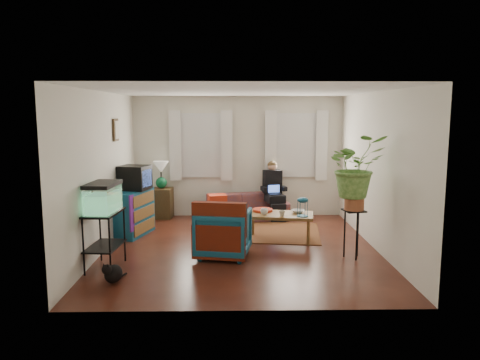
{
  "coord_description": "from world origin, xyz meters",
  "views": [
    {
      "loc": [
        -0.16,
        -7.62,
        2.28
      ],
      "look_at": [
        0.0,
        0.4,
        1.1
      ],
      "focal_mm": 35.0,
      "sensor_mm": 36.0,
      "label": 1
    }
  ],
  "objects_px": {
    "coffee_table": "(279,227)",
    "plant_stand": "(353,234)",
    "armchair": "(223,231)",
    "dresser": "(132,213)",
    "sofa": "(243,203)",
    "aquarium_stand": "(105,240)",
    "side_table": "(162,203)"
  },
  "relations": [
    {
      "from": "side_table",
      "to": "aquarium_stand",
      "type": "relative_size",
      "value": 0.77
    },
    {
      "from": "sofa",
      "to": "aquarium_stand",
      "type": "bearing_deg",
      "value": -136.6
    },
    {
      "from": "side_table",
      "to": "dresser",
      "type": "bearing_deg",
      "value": -103.66
    },
    {
      "from": "aquarium_stand",
      "to": "coffee_table",
      "type": "distance_m",
      "value": 3.07
    },
    {
      "from": "sofa",
      "to": "armchair",
      "type": "bearing_deg",
      "value": -110.35
    },
    {
      "from": "coffee_table",
      "to": "sofa",
      "type": "bearing_deg",
      "value": 121.3
    },
    {
      "from": "sofa",
      "to": "dresser",
      "type": "height_order",
      "value": "dresser"
    },
    {
      "from": "armchair",
      "to": "sofa",
      "type": "bearing_deg",
      "value": -87.8
    },
    {
      "from": "armchair",
      "to": "plant_stand",
      "type": "bearing_deg",
      "value": -173.36
    },
    {
      "from": "side_table",
      "to": "aquarium_stand",
      "type": "xyz_separation_m",
      "value": [
        -0.35,
        -3.27,
        0.1
      ]
    },
    {
      "from": "dresser",
      "to": "coffee_table",
      "type": "height_order",
      "value": "dresser"
    },
    {
      "from": "dresser",
      "to": "armchair",
      "type": "distance_m",
      "value": 2.16
    },
    {
      "from": "dresser",
      "to": "aquarium_stand",
      "type": "xyz_separation_m",
      "value": [
        -0.01,
        -1.87,
        0.0
      ]
    },
    {
      "from": "armchair",
      "to": "dresser",
      "type": "bearing_deg",
      "value": -27.12
    },
    {
      "from": "coffee_table",
      "to": "aquarium_stand",
      "type": "bearing_deg",
      "value": -142.02
    },
    {
      "from": "sofa",
      "to": "coffee_table",
      "type": "xyz_separation_m",
      "value": [
        0.62,
        -1.58,
        -0.13
      ]
    },
    {
      "from": "dresser",
      "to": "armchair",
      "type": "height_order",
      "value": "dresser"
    },
    {
      "from": "plant_stand",
      "to": "coffee_table",
      "type": "bearing_deg",
      "value": 135.22
    },
    {
      "from": "dresser",
      "to": "side_table",
      "type": "bearing_deg",
      "value": 92.03
    },
    {
      "from": "sofa",
      "to": "dresser",
      "type": "xyz_separation_m",
      "value": [
        -2.08,
        -1.15,
        0.05
      ]
    },
    {
      "from": "dresser",
      "to": "aquarium_stand",
      "type": "height_order",
      "value": "same"
    },
    {
      "from": "aquarium_stand",
      "to": "coffee_table",
      "type": "height_order",
      "value": "aquarium_stand"
    },
    {
      "from": "coffee_table",
      "to": "plant_stand",
      "type": "bearing_deg",
      "value": -34.92
    },
    {
      "from": "dresser",
      "to": "aquarium_stand",
      "type": "relative_size",
      "value": 1.11
    },
    {
      "from": "sofa",
      "to": "armchair",
      "type": "distance_m",
      "value": 2.5
    },
    {
      "from": "aquarium_stand",
      "to": "side_table",
      "type": "bearing_deg",
      "value": 88.57
    },
    {
      "from": "aquarium_stand",
      "to": "armchair",
      "type": "height_order",
      "value": "aquarium_stand"
    },
    {
      "from": "dresser",
      "to": "plant_stand",
      "type": "relative_size",
      "value": 1.21
    },
    {
      "from": "coffee_table",
      "to": "armchair",
      "type": "bearing_deg",
      "value": -127.82
    },
    {
      "from": "side_table",
      "to": "plant_stand",
      "type": "relative_size",
      "value": 0.84
    },
    {
      "from": "armchair",
      "to": "aquarium_stand",
      "type": "bearing_deg",
      "value": 28.31
    },
    {
      "from": "dresser",
      "to": "plant_stand",
      "type": "distance_m",
      "value": 4.01
    }
  ]
}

